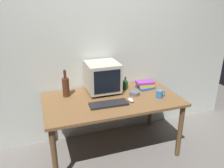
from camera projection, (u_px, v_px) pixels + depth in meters
name	position (u px, v px, depth m)	size (l,w,h in m)	color
ground_plane	(112.00, 149.00, 2.85)	(6.00, 6.00, 0.00)	slate
back_wall	(100.00, 44.00, 2.82)	(4.00, 0.08, 2.50)	beige
desk	(112.00, 105.00, 2.62)	(1.56, 0.84, 0.71)	brown
crt_monitor	(102.00, 77.00, 2.71)	(0.38, 0.39, 0.37)	#B2AD9E
keyboard	(109.00, 104.00, 2.44)	(0.42, 0.15, 0.02)	black
computer_mouse	(131.00, 100.00, 2.52)	(0.06, 0.10, 0.04)	beige
bottle_tall	(66.00, 86.00, 2.61)	(0.08, 0.08, 0.33)	#472314
bottle_short	(125.00, 84.00, 2.85)	(0.07, 0.07, 0.16)	#1E4C23
book_stack	(145.00, 85.00, 2.88)	(0.24, 0.19, 0.09)	#28569E
mug	(160.00, 94.00, 2.61)	(0.12, 0.08, 0.09)	#3370B2
cd_spindle	(134.00, 93.00, 2.68)	(0.12, 0.12, 0.04)	#595B66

